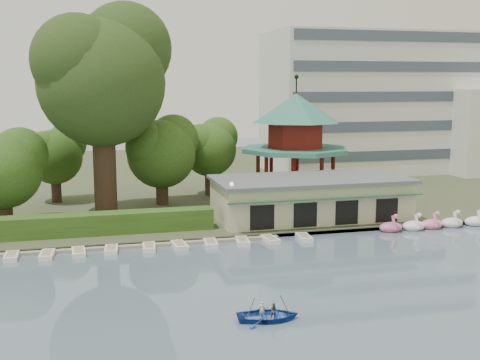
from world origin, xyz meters
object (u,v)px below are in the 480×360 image
object	(u,v)px
pavilion	(296,135)
rowboat_with_passengers	(268,311)
dock	(73,249)
big_tree	(103,72)
boathouse	(310,197)

from	to	relation	value
pavilion	rowboat_with_passengers	distance (m)	35.67
dock	big_tree	size ratio (longest dim) A/B	1.64
big_tree	rowboat_with_passengers	bearing A→B (deg)	-74.88
pavilion	big_tree	distance (m)	22.24
dock	boathouse	distance (m)	22.62
rowboat_with_passengers	big_tree	bearing A→B (deg)	105.12
pavilion	boathouse	bearing A→B (deg)	-101.28
dock	pavilion	size ratio (longest dim) A/B	2.52
boathouse	rowboat_with_passengers	bearing A→B (deg)	-116.34
dock	rowboat_with_passengers	xyz separation A→B (m)	(10.90, -17.64, 0.39)
dock	boathouse	xyz separation A→B (m)	(22.00, 4.77, 2.25)
dock	big_tree	bearing A→B (deg)	73.94
boathouse	rowboat_with_passengers	xyz separation A→B (m)	(-11.10, -22.41, -1.86)
dock	big_tree	world-z (taller)	big_tree
boathouse	pavilion	distance (m)	11.43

